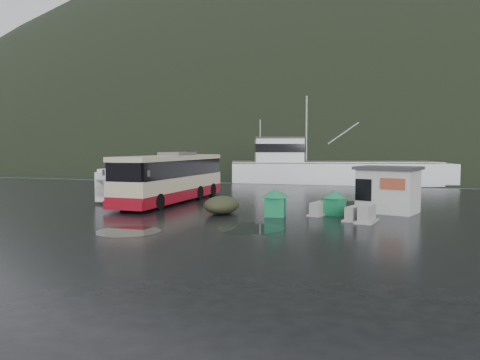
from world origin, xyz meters
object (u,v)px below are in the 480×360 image
(coach_bus, at_px, (172,202))
(ticket_kiosk, at_px, (387,212))
(white_van, at_px, (128,200))
(jersey_barrier_a, at_px, (367,222))
(waste_bin_right, at_px, (334,215))
(waste_bin_left, at_px, (275,216))
(fishing_trawler, at_px, (333,179))
(dome_tent, at_px, (222,214))
(jersey_barrier_c, at_px, (354,221))
(jersey_barrier_b, at_px, (318,215))

(coach_bus, bearing_deg, ticket_kiosk, -2.61)
(coach_bus, xyz_separation_m, white_van, (-3.32, -0.03, 0.00))
(coach_bus, height_order, jersey_barrier_a, coach_bus)
(coach_bus, bearing_deg, waste_bin_right, -13.41)
(waste_bin_left, height_order, waste_bin_right, waste_bin_left)
(fishing_trawler, bearing_deg, waste_bin_right, -101.16)
(dome_tent, distance_m, jersey_barrier_c, 7.22)
(jersey_barrier_c, bearing_deg, waste_bin_right, 123.93)
(waste_bin_left, bearing_deg, ticket_kiosk, 30.52)
(dome_tent, bearing_deg, white_van, 153.07)
(coach_bus, height_order, waste_bin_left, coach_bus)
(jersey_barrier_a, bearing_deg, jersey_barrier_b, 147.46)
(waste_bin_right, distance_m, jersey_barrier_b, 0.92)
(ticket_kiosk, bearing_deg, fishing_trawler, 120.26)
(waste_bin_left, relative_size, dome_tent, 0.59)
(dome_tent, height_order, fishing_trawler, fishing_trawler)
(waste_bin_left, distance_m, jersey_barrier_a, 4.81)
(ticket_kiosk, height_order, jersey_barrier_a, ticket_kiosk)
(coach_bus, xyz_separation_m, ticket_kiosk, (13.97, -0.95, 0.00))
(jersey_barrier_a, distance_m, fishing_trawler, 31.57)
(jersey_barrier_b, xyz_separation_m, jersey_barrier_c, (2.00, -1.35, 0.00))
(waste_bin_right, bearing_deg, ticket_kiosk, 35.57)
(jersey_barrier_b, bearing_deg, waste_bin_left, -154.26)
(waste_bin_right, bearing_deg, coach_bus, 165.32)
(jersey_barrier_c, bearing_deg, fishing_trawler, 97.98)
(coach_bus, xyz_separation_m, jersey_barrier_b, (10.35, -3.31, 0.00))
(coach_bus, bearing_deg, dome_tent, -38.83)
(coach_bus, height_order, waste_bin_right, coach_bus)
(dome_tent, xyz_separation_m, jersey_barrier_a, (7.84, -0.66, 0.00))
(jersey_barrier_c, bearing_deg, white_van, 163.54)
(ticket_kiosk, xyz_separation_m, fishing_trawler, (-5.94, 27.15, 0.00))
(jersey_barrier_b, height_order, fishing_trawler, fishing_trawler)
(waste_bin_left, height_order, fishing_trawler, fishing_trawler)
(waste_bin_left, relative_size, ticket_kiosk, 0.45)
(white_van, distance_m, dome_tent, 9.49)
(white_van, height_order, jersey_barrier_c, white_van)
(dome_tent, distance_m, fishing_trawler, 30.66)
(waste_bin_right, relative_size, fishing_trawler, 0.05)
(waste_bin_left, bearing_deg, white_van, 159.45)
(dome_tent, xyz_separation_m, fishing_trawler, (2.89, 30.52, 0.00))
(coach_bus, distance_m, fishing_trawler, 27.40)
(white_van, height_order, jersey_barrier_a, white_van)
(waste_bin_left, bearing_deg, fishing_trawler, 90.32)
(dome_tent, xyz_separation_m, jersey_barrier_c, (7.22, -0.33, 0.00))
(waste_bin_right, xyz_separation_m, dome_tent, (-6.06, -1.39, 0.00))
(waste_bin_right, xyz_separation_m, jersey_barrier_c, (1.16, -1.73, 0.00))
(jersey_barrier_c, height_order, fishing_trawler, fishing_trawler)
(waste_bin_right, height_order, dome_tent, waste_bin_right)
(ticket_kiosk, xyz_separation_m, jersey_barrier_b, (-3.62, -2.36, 0.00))
(ticket_kiosk, xyz_separation_m, jersey_barrier_a, (-1.00, -4.04, 0.00))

